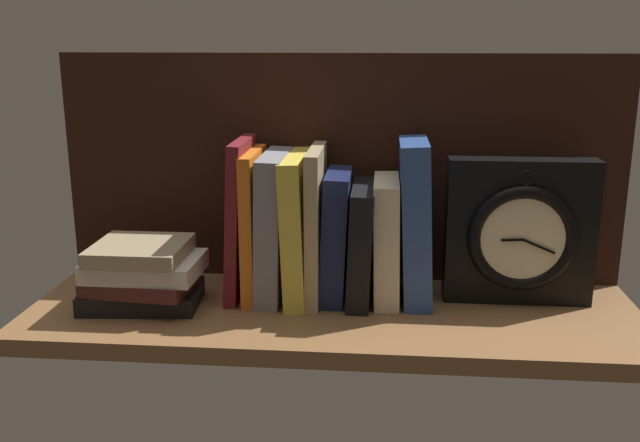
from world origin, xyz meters
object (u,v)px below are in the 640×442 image
Objects in this scene: book_maroon_dawkins at (240,218)px; book_orange_pandolfini at (254,224)px; book_navy_bierce at (336,235)px; book_gray_chess at (274,226)px; book_tan_shortstories at (316,224)px; book_yellow_seinlanguage at (298,227)px; book_blue_modern at (415,222)px; book_stack_side at (142,275)px; book_cream_twain at (387,240)px; book_black_skeptic at (361,242)px; framed_clock at (520,233)px.

book_orange_pandolfini is (2.12, 0.00, -0.83)cm from book_maroon_dawkins.
book_navy_bierce is at bearing 0.00° from book_orange_pandolfini.
book_gray_chess is 0.96× the size of book_tan_shortstories.
book_gray_chess is 3.62cm from book_yellow_seinlanguage.
book_blue_modern is (11.73, 0.00, 2.42)cm from book_navy_bierce.
book_yellow_seinlanguage reaches higher than book_stack_side.
book_cream_twain is at bearing 0.00° from book_navy_bierce.
book_navy_bierce is 1.05× the size of book_cream_twain.
book_maroon_dawkins is 5.24cm from book_gray_chess.
book_tan_shortstories is 1.28× the size of book_stack_side.
book_navy_bierce is (12.51, 0.00, -1.50)cm from book_orange_pandolfini.
book_yellow_seinlanguage is 13.54cm from book_cream_twain.
book_black_skeptic is at bearing 0.00° from book_navy_bierce.
book_stack_side is at bearing -166.37° from book_navy_bierce.
book_navy_bierce is at bearing 180.00° from book_blue_modern.
book_orange_pandolfini is 1.21× the size of book_cream_twain.
book_gray_chess is at bearing 180.00° from book_yellow_seinlanguage.
book_gray_chess is at bearing 180.00° from book_navy_bierce.
book_orange_pandolfini is at bearing -179.80° from framed_clock.
book_cream_twain is 1.03× the size of book_stack_side.
book_black_skeptic is at bearing 0.00° from book_yellow_seinlanguage.
book_maroon_dawkins is at bearing 180.00° from book_tan_shortstories.
book_orange_pandolfini is 0.98× the size of book_tan_shortstories.
book_stack_side is (-31.80, -6.80, -3.86)cm from book_black_skeptic.
book_maroon_dawkins is 1.35× the size of book_stack_side.
book_navy_bierce is (5.89, 0.00, -1.22)cm from book_yellow_seinlanguage.
book_orange_pandolfini is 1.29× the size of book_black_skeptic.
book_maroon_dawkins is 1.07× the size of book_orange_pandolfini.
book_black_skeptic is 0.94× the size of book_cream_twain.
book_navy_bierce reaches higher than book_cream_twain.
book_gray_chess is 13.45cm from book_black_skeptic.
book_maroon_dawkins is 1.05× the size of book_tan_shortstories.
book_cream_twain is 0.85× the size of framed_clock.
book_yellow_seinlanguage is at bearing 0.00° from book_gray_chess.
book_blue_modern is (24.24, 0.00, 0.91)cm from book_orange_pandolfini.
book_navy_bierce is at bearing 13.63° from book_stack_side.
book_stack_side is at bearing -153.11° from book_maroon_dawkins.
book_navy_bierce is at bearing 0.00° from book_gray_chess.
book_orange_pandolfini reaches higher than book_navy_bierce.
book_gray_chess is at bearing 0.00° from book_maroon_dawkins.
book_stack_side is at bearing -172.83° from framed_clock.
framed_clock is at bearing 0.34° from book_black_skeptic.
book_orange_pandolfini is 0.92× the size of book_blue_modern.
book_tan_shortstories is 1.24× the size of book_cream_twain.
book_blue_modern is (4.18, 0.00, 2.87)cm from book_cream_twain.
book_maroon_dawkins is 1.38× the size of book_black_skeptic.
book_black_skeptic is 32.75cm from book_stack_side.
book_navy_bierce is 3.88cm from book_black_skeptic.
book_tan_shortstories is at bearing -180.00° from book_blue_modern.
book_cream_twain is 5.07cm from book_blue_modern.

